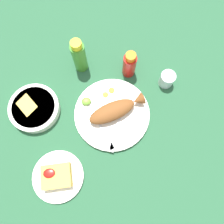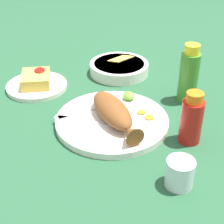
{
  "view_description": "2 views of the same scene",
  "coord_description": "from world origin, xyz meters",
  "px_view_note": "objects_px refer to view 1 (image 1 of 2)",
  "views": [
    {
      "loc": [
        0.03,
        0.24,
        0.86
      ],
      "look_at": [
        0.0,
        0.0,
        0.04
      ],
      "focal_mm": 35.0,
      "sensor_mm": 36.0,
      "label": 1
    },
    {
      "loc": [
        -0.76,
        0.1,
        0.52
      ],
      "look_at": [
        0.0,
        0.0,
        0.04
      ],
      "focal_mm": 55.0,
      "sensor_mm": 36.0,
      "label": 2
    }
  ],
  "objects_px": {
    "fried_fish": "(115,110)",
    "guacamole_bowl": "(34,108)",
    "side_plate_fries": "(58,176)",
    "fork_near": "(116,132)",
    "fork_far": "(103,131)",
    "salt_cup": "(167,80)",
    "hot_sauce_bottle_green": "(79,56)",
    "main_plate": "(112,114)",
    "hot_sauce_bottle_red": "(129,65)"
  },
  "relations": [
    {
      "from": "fried_fish",
      "to": "guacamole_bowl",
      "type": "height_order",
      "value": "fried_fish"
    },
    {
      "from": "side_plate_fries",
      "to": "fork_near",
      "type": "bearing_deg",
      "value": -150.41
    },
    {
      "from": "fork_far",
      "to": "guacamole_bowl",
      "type": "bearing_deg",
      "value": -135.82
    },
    {
      "from": "fork_far",
      "to": "salt_cup",
      "type": "height_order",
      "value": "salt_cup"
    },
    {
      "from": "hot_sauce_bottle_green",
      "to": "side_plate_fries",
      "type": "height_order",
      "value": "hot_sauce_bottle_green"
    },
    {
      "from": "main_plate",
      "to": "side_plate_fries",
      "type": "distance_m",
      "value": 0.31
    },
    {
      "from": "main_plate",
      "to": "fried_fish",
      "type": "height_order",
      "value": "fried_fish"
    },
    {
      "from": "fried_fish",
      "to": "main_plate",
      "type": "bearing_deg",
      "value": 0.0
    },
    {
      "from": "main_plate",
      "to": "hot_sauce_bottle_green",
      "type": "height_order",
      "value": "hot_sauce_bottle_green"
    },
    {
      "from": "main_plate",
      "to": "salt_cup",
      "type": "bearing_deg",
      "value": -155.48
    },
    {
      "from": "hot_sauce_bottle_red",
      "to": "guacamole_bowl",
      "type": "relative_size",
      "value": 0.68
    },
    {
      "from": "fork_near",
      "to": "salt_cup",
      "type": "height_order",
      "value": "salt_cup"
    },
    {
      "from": "fork_near",
      "to": "hot_sauce_bottle_red",
      "type": "height_order",
      "value": "hot_sauce_bottle_red"
    },
    {
      "from": "fork_near",
      "to": "hot_sauce_bottle_red",
      "type": "distance_m",
      "value": 0.28
    },
    {
      "from": "hot_sauce_bottle_green",
      "to": "side_plate_fries",
      "type": "distance_m",
      "value": 0.47
    },
    {
      "from": "fork_near",
      "to": "hot_sauce_bottle_green",
      "type": "distance_m",
      "value": 0.34
    },
    {
      "from": "hot_sauce_bottle_green",
      "to": "side_plate_fries",
      "type": "relative_size",
      "value": 0.92
    },
    {
      "from": "fork_near",
      "to": "salt_cup",
      "type": "relative_size",
      "value": 2.78
    },
    {
      "from": "hot_sauce_bottle_red",
      "to": "guacamole_bowl",
      "type": "xyz_separation_m",
      "value": [
        0.4,
        0.12,
        -0.04
      ]
    },
    {
      "from": "fork_near",
      "to": "guacamole_bowl",
      "type": "relative_size",
      "value": 0.88
    },
    {
      "from": "hot_sauce_bottle_red",
      "to": "guacamole_bowl",
      "type": "distance_m",
      "value": 0.42
    },
    {
      "from": "fried_fish",
      "to": "side_plate_fries",
      "type": "xyz_separation_m",
      "value": [
        0.24,
        0.22,
        -0.04
      ]
    },
    {
      "from": "fork_far",
      "to": "hot_sauce_bottle_red",
      "type": "relative_size",
      "value": 1.31
    },
    {
      "from": "fork_near",
      "to": "salt_cup",
      "type": "xyz_separation_m",
      "value": [
        -0.24,
        -0.19,
        0.01
      ]
    },
    {
      "from": "fried_fish",
      "to": "fork_far",
      "type": "height_order",
      "value": "fried_fish"
    },
    {
      "from": "guacamole_bowl",
      "to": "salt_cup",
      "type": "bearing_deg",
      "value": -175.02
    },
    {
      "from": "main_plate",
      "to": "fork_far",
      "type": "bearing_deg",
      "value": 57.02
    },
    {
      "from": "fork_far",
      "to": "salt_cup",
      "type": "relative_size",
      "value": 2.81
    },
    {
      "from": "salt_cup",
      "to": "hot_sauce_bottle_green",
      "type": "bearing_deg",
      "value": -19.93
    },
    {
      "from": "fried_fish",
      "to": "hot_sauce_bottle_green",
      "type": "xyz_separation_m",
      "value": [
        0.11,
        -0.23,
        0.04
      ]
    },
    {
      "from": "guacamole_bowl",
      "to": "hot_sauce_bottle_green",
      "type": "bearing_deg",
      "value": -139.94
    },
    {
      "from": "fork_near",
      "to": "side_plate_fries",
      "type": "height_order",
      "value": "fork_near"
    },
    {
      "from": "main_plate",
      "to": "fork_near",
      "type": "height_order",
      "value": "fork_near"
    },
    {
      "from": "fried_fish",
      "to": "salt_cup",
      "type": "height_order",
      "value": "fried_fish"
    },
    {
      "from": "fried_fish",
      "to": "fork_far",
      "type": "distance_m",
      "value": 0.09
    },
    {
      "from": "hot_sauce_bottle_green",
      "to": "salt_cup",
      "type": "relative_size",
      "value": 2.75
    },
    {
      "from": "main_plate",
      "to": "salt_cup",
      "type": "relative_size",
      "value": 4.75
    },
    {
      "from": "hot_sauce_bottle_red",
      "to": "side_plate_fries",
      "type": "distance_m",
      "value": 0.52
    },
    {
      "from": "hot_sauce_bottle_green",
      "to": "fried_fish",
      "type": "bearing_deg",
      "value": 115.95
    },
    {
      "from": "fork_far",
      "to": "hot_sauce_bottle_red",
      "type": "height_order",
      "value": "hot_sauce_bottle_red"
    },
    {
      "from": "main_plate",
      "to": "fork_far",
      "type": "relative_size",
      "value": 1.69
    },
    {
      "from": "hot_sauce_bottle_green",
      "to": "fork_near",
      "type": "bearing_deg",
      "value": 108.71
    },
    {
      "from": "hot_sauce_bottle_green",
      "to": "fork_far",
      "type": "bearing_deg",
      "value": 100.66
    },
    {
      "from": "fork_near",
      "to": "fork_far",
      "type": "height_order",
      "value": "same"
    },
    {
      "from": "side_plate_fries",
      "to": "salt_cup",
      "type": "bearing_deg",
      "value": -145.79
    },
    {
      "from": "fork_near",
      "to": "side_plate_fries",
      "type": "relative_size",
      "value": 0.93
    },
    {
      "from": "salt_cup",
      "to": "fork_near",
      "type": "bearing_deg",
      "value": 38.36
    },
    {
      "from": "fried_fish",
      "to": "hot_sauce_bottle_green",
      "type": "relative_size",
      "value": 1.35
    },
    {
      "from": "hot_sauce_bottle_red",
      "to": "side_plate_fries",
      "type": "xyz_separation_m",
      "value": [
        0.33,
        0.39,
        -0.06
      ]
    },
    {
      "from": "hot_sauce_bottle_red",
      "to": "side_plate_fries",
      "type": "relative_size",
      "value": 0.71
    }
  ]
}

